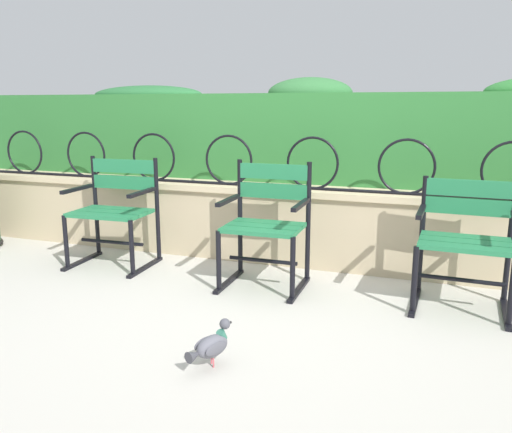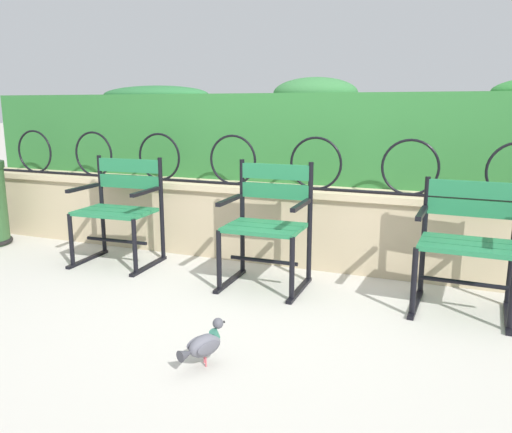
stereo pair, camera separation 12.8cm
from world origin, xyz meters
The scene contains 8 objects.
ground_plane centered at (0.00, 0.00, 0.00)m, with size 60.00×60.00×0.00m, color #BCB7AD.
stone_wall centered at (0.00, 0.95, 0.32)m, with size 6.72×0.41×0.63m.
iron_arch_fence centered at (-0.14, 0.87, 0.82)m, with size 6.19×0.02×0.42m.
hedge_row centered at (0.03, 1.38, 1.05)m, with size 6.58×0.51×0.89m.
park_chair_left centered at (-1.32, 0.41, 0.47)m, with size 0.65×0.55×0.87m.
park_chair_centre centered at (0.00, 0.34, 0.47)m, with size 0.58×0.53×0.89m.
park_chair_right centered at (1.33, 0.37, 0.45)m, with size 0.60×0.54×0.82m.
pigeon_near_chairs centered at (0.13, -0.92, 0.11)m, with size 0.17×0.28×0.22m.
Camera 2 is at (1.27, -3.05, 1.29)m, focal length 36.35 mm.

